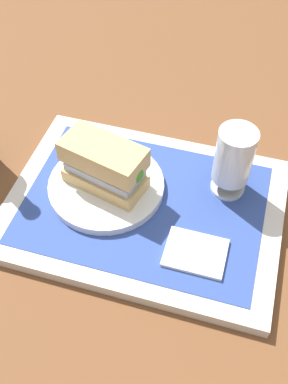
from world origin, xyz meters
TOP-DOWN VIEW (x-y plane):
  - ground_plane at (0.00, 0.00)m, footprint 3.00×3.00m
  - tray at (0.00, 0.00)m, footprint 0.44×0.32m
  - placemat at (0.00, 0.00)m, footprint 0.38×0.27m
  - plate at (-0.07, 0.01)m, footprint 0.19×0.19m
  - sandwich at (-0.07, 0.01)m, footprint 0.14×0.09m
  - beer_glass at (0.12, 0.07)m, footprint 0.06×0.06m
  - napkin_folded at (0.10, -0.07)m, footprint 0.09×0.07m

SIDE VIEW (x-z plane):
  - ground_plane at x=0.00m, z-range 0.00..0.00m
  - tray at x=0.00m, z-range 0.00..0.02m
  - placemat at x=0.00m, z-range 0.02..0.02m
  - napkin_folded at x=0.10m, z-range 0.02..0.03m
  - plate at x=-0.07m, z-range 0.02..0.04m
  - sandwich at x=-0.07m, z-range 0.04..0.12m
  - beer_glass at x=0.12m, z-range 0.03..0.16m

